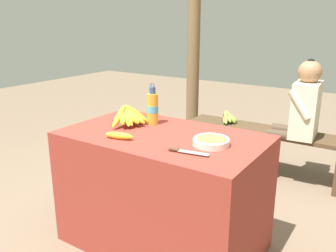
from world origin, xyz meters
name	(u,v)px	position (x,y,z in m)	size (l,w,h in m)	color
ground_plane	(163,242)	(0.00, 0.00, 0.00)	(12.00, 12.00, 0.00)	#75604C
market_counter	(163,191)	(0.00, 0.00, 0.37)	(1.22, 0.72, 0.75)	maroon
banana_bunch_ripe	(130,115)	(-0.28, 0.04, 0.82)	(0.18, 0.30, 0.15)	#4C381E
serving_bowl	(211,141)	(0.33, -0.01, 0.77)	(0.20, 0.20, 0.04)	silver
water_bottle	(153,108)	(-0.18, 0.15, 0.86)	(0.07, 0.07, 0.27)	gold
loose_banana_front	(119,136)	(-0.16, -0.21, 0.77)	(0.18, 0.08, 0.04)	gold
knife	(183,151)	(0.27, -0.20, 0.76)	(0.22, 0.06, 0.02)	#BCBCC1
wooden_bench	(266,137)	(0.18, 1.45, 0.36)	(1.52, 0.32, 0.44)	#4C3823
seated_vendor	(299,113)	(0.46, 1.41, 0.64)	(0.42, 0.40, 1.11)	#473828
banana_bunch_green	(228,116)	(-0.21, 1.45, 0.50)	(0.17, 0.27, 0.14)	#4C381E
support_post_near	(194,43)	(-0.85, 1.87, 1.16)	(0.14, 0.14, 2.31)	brown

